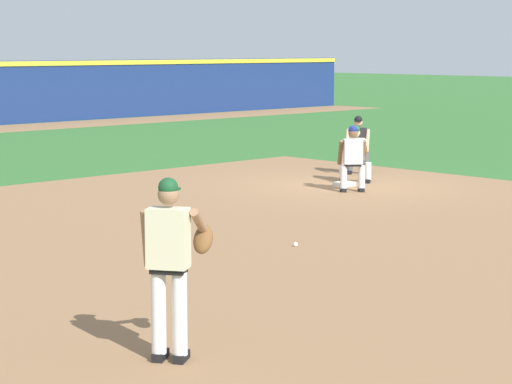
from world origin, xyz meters
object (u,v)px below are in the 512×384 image
at_px(first_base_bag, 344,184).
at_px(pitcher, 171,258).
at_px(baserunner, 353,156).
at_px(umpire, 358,143).
at_px(baseball, 296,245).
at_px(first_baseman, 356,152).

distance_m(first_base_bag, pitcher, 13.21).
xyz_separation_m(first_base_bag, pitcher, (-10.96, -7.30, 1.01)).
bearing_deg(baserunner, umpire, 38.32).
height_order(baseball, umpire, umpire).
xyz_separation_m(pitcher, baserunner, (10.36, 6.54, -0.27)).
bearing_deg(baserunner, first_baseman, 37.87).
relative_size(pitcher, first_baseman, 1.39).
height_order(first_base_bag, first_baseman, first_baseman).
height_order(first_base_bag, pitcher, pitcher).
distance_m(baseball, umpire, 9.39).
relative_size(first_base_bag, umpire, 0.26).
bearing_deg(pitcher, first_base_bag, 33.65).
bearing_deg(first_baseman, pitcher, -147.13).
bearing_deg(baseball, first_baseman, 33.54).
height_order(baserunner, umpire, same).
relative_size(baserunner, umpire, 1.00).
xyz_separation_m(first_baseman, umpire, (1.25, 1.00, 0.06)).
xyz_separation_m(first_base_bag, baserunner, (-0.61, -0.76, 0.75)).
relative_size(baseball, baserunner, 0.05).
bearing_deg(baseball, umpire, 34.43).
distance_m(first_baseman, baserunner, 1.50).
relative_size(first_base_bag, baserunner, 0.26).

